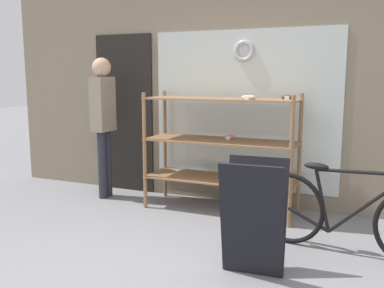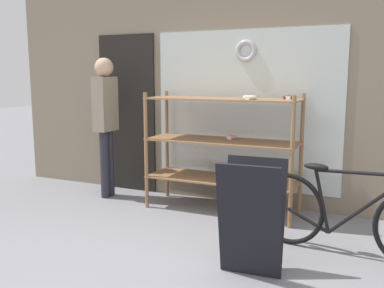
{
  "view_description": "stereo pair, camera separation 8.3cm",
  "coord_description": "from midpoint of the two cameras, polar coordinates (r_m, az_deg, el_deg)",
  "views": [
    {
      "loc": [
        1.65,
        -2.65,
        1.57
      ],
      "look_at": [
        0.03,
        1.16,
        0.9
      ],
      "focal_mm": 40.0,
      "sensor_mm": 36.0,
      "label": 1
    },
    {
      "loc": [
        1.73,
        -2.61,
        1.57
      ],
      "look_at": [
        0.03,
        1.16,
        0.9
      ],
      "focal_mm": 40.0,
      "sensor_mm": 36.0,
      "label": 2
    }
  ],
  "objects": [
    {
      "name": "pedestrian",
      "position": [
        5.54,
        -12.18,
        3.77
      ],
      "size": [
        0.23,
        0.32,
        1.78
      ],
      "rotation": [
        0.0,
        0.0,
        -1.58
      ],
      "color": "#282833",
      "rests_on": "ground_plane"
    },
    {
      "name": "storefront_facade",
      "position": [
        5.28,
        4.16,
        9.58
      ],
      "size": [
        6.38,
        0.13,
        3.29
      ],
      "color": "gray",
      "rests_on": "ground_plane"
    },
    {
      "name": "bicycle",
      "position": [
        3.99,
        19.45,
        -8.95
      ],
      "size": [
        1.74,
        0.46,
        0.81
      ],
      "rotation": [
        0.0,
        0.0,
        -0.15
      ],
      "color": "black",
      "rests_on": "ground_plane"
    },
    {
      "name": "ground_plane",
      "position": [
        3.5,
        -8.95,
        -17.59
      ],
      "size": [
        30.0,
        30.0,
        0.0
      ],
      "primitive_type": "plane",
      "color": "gray"
    },
    {
      "name": "sandwich_board",
      "position": [
        3.42,
        7.54,
        -9.73
      ],
      "size": [
        0.51,
        0.41,
        0.92
      ],
      "rotation": [
        0.0,
        0.0,
        0.07
      ],
      "color": "black",
      "rests_on": "ground_plane"
    },
    {
      "name": "display_case",
      "position": [
        4.91,
        3.59,
        0.39
      ],
      "size": [
        1.75,
        0.57,
        1.37
      ],
      "color": "#8E6642",
      "rests_on": "ground_plane"
    }
  ]
}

